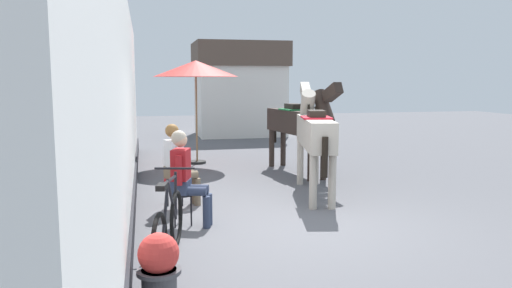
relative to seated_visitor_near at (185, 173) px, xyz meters
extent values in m
plane|color=#56565B|center=(1.64, 2.67, -0.78)|extent=(40.00, 40.00, 0.00)
cube|color=white|center=(-0.91, 1.17, 0.92)|extent=(0.30, 14.00, 3.40)
cube|color=black|center=(-0.89, 1.17, -0.60)|extent=(0.34, 14.00, 0.36)
cube|color=silver|center=(3.04, 11.60, 0.52)|extent=(3.20, 2.40, 2.60)
cube|color=brown|center=(3.04, 11.60, 2.27)|extent=(3.40, 2.60, 0.90)
cylinder|color=black|center=(-0.06, 0.02, -0.31)|extent=(0.34, 0.34, 0.03)
cylinder|color=black|center=(0.07, -0.02, -0.55)|extent=(0.02, 0.02, 0.45)
cylinder|color=black|center=(-0.09, 0.16, -0.55)|extent=(0.02, 0.02, 0.45)
cylinder|color=black|center=(-0.17, -0.07, -0.55)|extent=(0.02, 0.02, 0.45)
cube|color=#2D3851|center=(-0.06, 0.02, -0.20)|extent=(0.33, 0.38, 0.20)
cube|color=maroon|center=(-0.06, 0.02, 0.12)|extent=(0.31, 0.39, 0.44)
sphere|color=tan|center=(-0.06, 0.02, 0.47)|extent=(0.20, 0.20, 0.20)
sphere|color=#B2A38E|center=(-0.08, 0.03, 0.50)|extent=(0.22, 0.22, 0.22)
cylinder|color=#2D3851|center=(0.14, 0.04, -0.25)|extent=(0.40, 0.24, 0.13)
cylinder|color=#2D3851|center=(0.32, -0.02, -0.55)|extent=(0.11, 0.11, 0.46)
cylinder|color=#2D3851|center=(0.09, -0.11, -0.25)|extent=(0.40, 0.24, 0.13)
cylinder|color=#2D3851|center=(0.28, -0.17, -0.55)|extent=(0.11, 0.11, 0.46)
cylinder|color=maroon|center=(0.02, 0.20, 0.07)|extent=(0.09, 0.09, 0.42)
cylinder|color=maroon|center=(-0.10, -0.18, 0.07)|extent=(0.09, 0.09, 0.42)
cylinder|color=red|center=(-0.10, 1.11, -0.31)|extent=(0.34, 0.34, 0.03)
cylinder|color=black|center=(0.03, 1.15, -0.55)|extent=(0.02, 0.02, 0.45)
cylinder|color=black|center=(-0.20, 1.20, -0.55)|extent=(0.02, 0.02, 0.45)
cylinder|color=black|center=(-0.12, 0.97, -0.55)|extent=(0.02, 0.02, 0.45)
cube|color=brown|center=(-0.10, 1.11, -0.20)|extent=(0.33, 0.38, 0.20)
cube|color=silver|center=(-0.10, 1.11, 0.12)|extent=(0.32, 0.39, 0.44)
sphere|color=tan|center=(-0.10, 1.11, 0.47)|extent=(0.20, 0.20, 0.20)
sphere|color=olive|center=(-0.12, 1.10, 0.50)|extent=(0.22, 0.22, 0.22)
cylinder|color=brown|center=(0.06, 1.24, -0.25)|extent=(0.40, 0.25, 0.13)
cylinder|color=brown|center=(0.24, 1.31, -0.55)|extent=(0.11, 0.11, 0.46)
cylinder|color=brown|center=(0.11, 1.09, -0.25)|extent=(0.40, 0.25, 0.13)
cylinder|color=brown|center=(0.29, 1.15, -0.55)|extent=(0.11, 0.11, 0.46)
cylinder|color=silver|center=(-0.14, 1.30, 0.07)|extent=(0.09, 0.09, 0.42)
cylinder|color=silver|center=(-0.01, 0.92, 0.07)|extent=(0.09, 0.09, 0.42)
cube|color=#B2A899|center=(2.45, 1.40, 0.38)|extent=(0.88, 2.24, 0.52)
cylinder|color=#B2A899|center=(2.50, 2.39, -0.33)|extent=(0.13, 0.13, 0.90)
cylinder|color=#B2A899|center=(2.80, 2.32, -0.33)|extent=(0.13, 0.13, 0.90)
cylinder|color=#B2A899|center=(2.10, 0.49, -0.33)|extent=(0.13, 0.13, 0.90)
cylinder|color=#B2A899|center=(2.41, 0.42, -0.33)|extent=(0.13, 0.13, 0.90)
cylinder|color=#B2A899|center=(2.69, 2.57, 0.77)|extent=(0.40, 0.67, 0.73)
cube|color=#B2A899|center=(2.76, 2.91, 1.08)|extent=(0.28, 0.55, 0.40)
cube|color=black|center=(2.69, 2.55, 0.91)|extent=(0.17, 0.63, 0.48)
cylinder|color=black|center=(2.22, 0.28, 0.11)|extent=(0.12, 0.12, 0.65)
cube|color=red|center=(2.43, 1.30, 0.66)|extent=(0.61, 0.69, 0.03)
cube|color=black|center=(2.43, 1.30, 0.73)|extent=(0.36, 0.49, 0.12)
cube|color=#2D231E|center=(2.79, 3.66, 0.38)|extent=(0.82, 2.24, 0.52)
cylinder|color=#2D231E|center=(3.12, 2.72, -0.33)|extent=(0.13, 0.13, 0.90)
cylinder|color=#2D231E|center=(2.81, 2.67, -0.33)|extent=(0.13, 0.13, 0.90)
cylinder|color=#2D231E|center=(2.78, 4.63, -0.33)|extent=(0.13, 0.13, 0.90)
cylinder|color=#2D231E|center=(2.47, 4.58, -0.33)|extent=(0.13, 0.13, 0.90)
cylinder|color=#2D231E|center=(3.00, 2.48, 0.77)|extent=(0.39, 0.67, 0.73)
cube|color=#2D231E|center=(3.06, 2.14, 1.08)|extent=(0.27, 0.55, 0.40)
cube|color=black|center=(3.00, 2.50, 0.91)|extent=(0.15, 0.63, 0.48)
cylinder|color=black|center=(2.59, 4.78, 0.11)|extent=(0.12, 0.12, 0.65)
cube|color=#197238|center=(2.78, 3.76, 0.66)|extent=(0.60, 0.68, 0.03)
cube|color=black|center=(2.78, 3.76, 0.73)|extent=(0.35, 0.48, 0.12)
cylinder|color=#4C4C51|center=(-0.46, -2.34, -0.64)|extent=(0.34, 0.34, 0.28)
cylinder|color=#4C4C51|center=(-0.46, -2.34, -0.52)|extent=(0.43, 0.43, 0.04)
sphere|color=red|center=(-0.46, -2.34, -0.34)|extent=(0.40, 0.40, 0.40)
torus|color=black|center=(-0.19, -0.83, -0.42)|extent=(0.22, 0.70, 0.71)
torus|color=black|center=(-0.44, -1.85, -0.42)|extent=(0.22, 0.70, 0.71)
cylinder|color=black|center=(-0.26, -1.11, -0.11)|extent=(0.15, 0.50, 0.60)
cylinder|color=black|center=(-0.35, -1.50, -0.14)|extent=(0.12, 0.35, 0.55)
cylinder|color=black|center=(-0.30, -1.27, 0.15)|extent=(0.22, 0.79, 0.09)
cylinder|color=black|center=(-0.38, -1.60, -0.41)|extent=(0.16, 0.52, 0.06)
cylinder|color=black|center=(-0.20, -0.86, -0.12)|extent=(0.06, 0.09, 0.60)
cylinder|color=black|center=(-0.20, -0.88, 0.23)|extent=(0.49, 0.14, 0.03)
cube|color=black|center=(-0.39, -1.66, 0.17)|extent=(0.14, 0.22, 0.06)
cylinder|color=black|center=(0.74, 5.41, -0.75)|extent=(0.44, 0.44, 0.06)
cylinder|color=olive|center=(0.74, 5.41, 0.32)|extent=(0.04, 0.04, 2.20)
cone|color=red|center=(0.74, 5.41, 1.60)|extent=(2.10, 2.10, 0.40)
camera|label=1|loc=(-0.56, -7.03, 1.32)|focal=34.84mm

